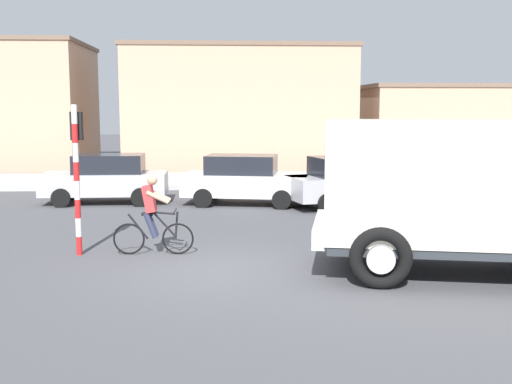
{
  "coord_description": "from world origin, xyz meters",
  "views": [
    {
      "loc": [
        -0.08,
        -11.99,
        3.17
      ],
      "look_at": [
        0.76,
        2.5,
        1.2
      ],
      "focal_mm": 44.6,
      "sensor_mm": 36.0,
      "label": 1
    }
  ],
  "objects_px": {
    "car_white_mid": "(106,178)",
    "truck_foreground": "(465,187)",
    "car_far_side": "(245,179)",
    "cyclist": "(152,215)",
    "traffic_light_pole": "(77,158)",
    "car_red_near": "(351,182)"
  },
  "relations": [
    {
      "from": "cyclist",
      "to": "traffic_light_pole",
      "type": "height_order",
      "value": "traffic_light_pole"
    },
    {
      "from": "car_white_mid",
      "to": "car_far_side",
      "type": "height_order",
      "value": "same"
    },
    {
      "from": "truck_foreground",
      "to": "cyclist",
      "type": "distance_m",
      "value": 6.38
    },
    {
      "from": "truck_foreground",
      "to": "car_red_near",
      "type": "bearing_deg",
      "value": 93.35
    },
    {
      "from": "truck_foreground",
      "to": "traffic_light_pole",
      "type": "distance_m",
      "value": 7.88
    },
    {
      "from": "cyclist",
      "to": "car_white_mid",
      "type": "xyz_separation_m",
      "value": [
        -2.27,
        7.44,
        -0.05
      ]
    },
    {
      "from": "truck_foreground",
      "to": "cyclist",
      "type": "xyz_separation_m",
      "value": [
        -6.03,
        1.92,
        -0.8
      ]
    },
    {
      "from": "traffic_light_pole",
      "to": "car_red_near",
      "type": "relative_size",
      "value": 0.74
    },
    {
      "from": "cyclist",
      "to": "car_white_mid",
      "type": "bearing_deg",
      "value": 106.95
    },
    {
      "from": "traffic_light_pole",
      "to": "truck_foreground",
      "type": "bearing_deg",
      "value": -15.03
    },
    {
      "from": "cyclist",
      "to": "car_red_near",
      "type": "relative_size",
      "value": 0.4
    },
    {
      "from": "car_far_side",
      "to": "car_white_mid",
      "type": "bearing_deg",
      "value": 173.07
    },
    {
      "from": "truck_foreground",
      "to": "car_white_mid",
      "type": "relative_size",
      "value": 1.45
    },
    {
      "from": "car_red_near",
      "to": "truck_foreground",
      "type": "bearing_deg",
      "value": -86.65
    },
    {
      "from": "car_red_near",
      "to": "car_far_side",
      "type": "relative_size",
      "value": 1.01
    },
    {
      "from": "car_white_mid",
      "to": "traffic_light_pole",
      "type": "bearing_deg",
      "value": -84.59
    },
    {
      "from": "car_white_mid",
      "to": "truck_foreground",
      "type": "bearing_deg",
      "value": -48.45
    },
    {
      "from": "car_white_mid",
      "to": "car_far_side",
      "type": "relative_size",
      "value": 0.94
    },
    {
      "from": "truck_foreground",
      "to": "cyclist",
      "type": "height_order",
      "value": "truck_foreground"
    },
    {
      "from": "truck_foreground",
      "to": "car_far_side",
      "type": "bearing_deg",
      "value": 113.16
    },
    {
      "from": "car_red_near",
      "to": "car_white_mid",
      "type": "height_order",
      "value": "same"
    },
    {
      "from": "cyclist",
      "to": "traffic_light_pole",
      "type": "bearing_deg",
      "value": 175.74
    }
  ]
}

